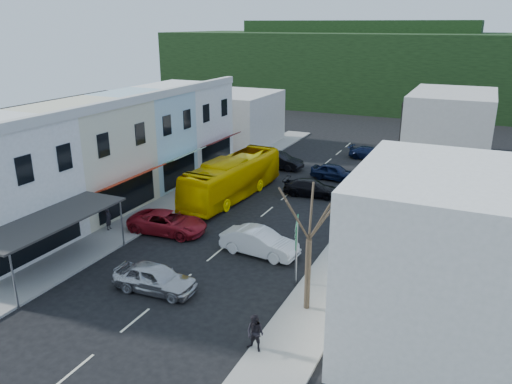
# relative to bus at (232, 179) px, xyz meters

# --- Properties ---
(ground) EXTENTS (120.00, 120.00, 0.00)m
(ground) POSITION_rel_bus_xyz_m (3.92, -9.96, -1.55)
(ground) COLOR black
(ground) RESTS_ON ground
(sidewalk_left) EXTENTS (3.00, 52.00, 0.15)m
(sidewalk_left) POSITION_rel_bus_xyz_m (-3.58, 0.04, -1.48)
(sidewalk_left) COLOR gray
(sidewalk_left) RESTS_ON ground
(sidewalk_right) EXTENTS (3.00, 52.00, 0.15)m
(sidewalk_right) POSITION_rel_bus_xyz_m (11.42, 0.04, -1.48)
(sidewalk_right) COLOR gray
(sidewalk_right) RESTS_ON ground
(shopfront_row) EXTENTS (8.25, 30.00, 8.00)m
(shopfront_row) POSITION_rel_bus_xyz_m (-8.58, -4.96, 2.45)
(shopfront_row) COLOR silver
(shopfront_row) RESTS_ON ground
(right_building) EXTENTS (8.00, 9.00, 8.00)m
(right_building) POSITION_rel_bus_xyz_m (17.42, -13.96, 2.45)
(right_building) COLOR silver
(right_building) RESTS_ON ground
(distant_block_left) EXTENTS (8.00, 10.00, 6.00)m
(distant_block_left) POSITION_rel_bus_xyz_m (-8.08, 17.04, 1.45)
(distant_block_left) COLOR #B7B2A8
(distant_block_left) RESTS_ON ground
(distant_block_right) EXTENTS (8.00, 12.00, 7.00)m
(distant_block_right) POSITION_rel_bus_xyz_m (14.92, 20.04, 1.95)
(distant_block_right) COLOR #B7B2A8
(distant_block_right) RESTS_ON ground
(hillside) EXTENTS (80.00, 26.00, 14.00)m
(hillside) POSITION_rel_bus_xyz_m (2.46, 55.13, 5.18)
(hillside) COLOR black
(hillside) RESTS_ON ground
(bus) EXTENTS (3.16, 11.72, 3.10)m
(bus) POSITION_rel_bus_xyz_m (0.00, 0.00, 0.00)
(bus) COLOR #F9CC00
(bus) RESTS_ON ground
(car_silver) EXTENTS (4.49, 2.03, 1.40)m
(car_silver) POSITION_rel_bus_xyz_m (3.18, -15.24, -0.85)
(car_silver) COLOR #B5B5BA
(car_silver) RESTS_ON ground
(car_white) EXTENTS (4.54, 2.17, 1.40)m
(car_white) POSITION_rel_bus_xyz_m (6.39, -8.86, -0.85)
(car_white) COLOR silver
(car_white) RESTS_ON ground
(car_red) EXTENTS (4.75, 2.29, 1.40)m
(car_red) POSITION_rel_bus_xyz_m (-0.64, -8.40, -0.85)
(car_red) COLOR maroon
(car_red) RESTS_ON ground
(car_black_near) EXTENTS (4.65, 2.25, 1.40)m
(car_black_near) POSITION_rel_bus_xyz_m (5.80, 2.99, -0.85)
(car_black_near) COLOR black
(car_black_near) RESTS_ON ground
(car_navy_mid) EXTENTS (4.56, 2.24, 1.40)m
(car_navy_mid) POSITION_rel_bus_xyz_m (6.26, 8.07, -0.85)
(car_navy_mid) COLOR black
(car_navy_mid) RESTS_ON ground
(car_black_far) EXTENTS (4.56, 2.22, 1.40)m
(car_black_far) POSITION_rel_bus_xyz_m (0.22, 9.48, -0.85)
(car_black_far) COLOR black
(car_black_far) RESTS_ON ground
(car_navy_far) EXTENTS (4.66, 2.26, 1.40)m
(car_navy_far) POSITION_rel_bus_xyz_m (7.63, 16.62, -0.85)
(car_navy_far) COLOR black
(car_navy_far) RESTS_ON ground
(pedestrian_left) EXTENTS (0.52, 0.67, 1.70)m
(pedestrian_left) POSITION_rel_bus_xyz_m (-4.44, -9.88, -0.55)
(pedestrian_left) COLOR black
(pedestrian_left) RESTS_ON sidewalk_left
(pedestrian_right) EXTENTS (0.75, 0.52, 1.70)m
(pedestrian_right) POSITION_rel_bus_xyz_m (10.22, -17.84, -0.55)
(pedestrian_right) COLOR black
(pedestrian_right) RESTS_ON sidewalk_right
(direction_sign) EXTENTS (1.15, 1.85, 3.88)m
(direction_sign) POSITION_rel_bus_xyz_m (9.72, -11.46, 0.39)
(direction_sign) COLOR #155D33
(direction_sign) RESTS_ON ground
(street_tree) EXTENTS (3.77, 3.77, 7.70)m
(street_tree) POSITION_rel_bus_xyz_m (11.12, -13.69, 2.30)
(street_tree) COLOR #372C22
(street_tree) RESTS_ON ground
(traffic_signal) EXTENTS (1.30, 1.46, 5.39)m
(traffic_signal) POSITION_rel_bus_xyz_m (9.72, 22.00, 1.14)
(traffic_signal) COLOR black
(traffic_signal) RESTS_ON ground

